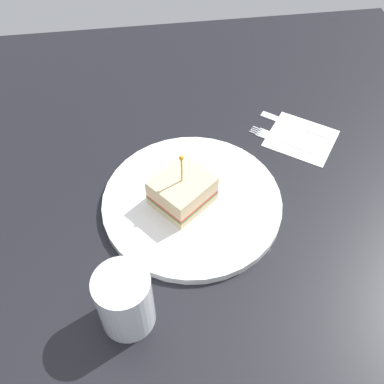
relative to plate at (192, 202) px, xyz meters
The scene contains 7 objects.
ground_plane 1.70cm from the plate, ahead, with size 110.02×110.02×2.00cm, color black.
plate is the anchor object (origin of this frame).
sandwich_half_center 3.60cm from the plate, behind, with size 11.45×11.33×10.44cm.
drink_glass 21.65cm from the plate, 121.67° to the right, with size 7.40×7.40×10.10cm.
napkin 25.57cm from the plate, 29.87° to the left, with size 11.66×10.49×0.15cm, color white.
fork 21.89cm from the plate, 37.74° to the left, with size 10.66×8.83×0.35cm.
knife 27.00cm from the plate, 38.49° to the left, with size 11.26×9.36×0.35cm.
Camera 1 is at (-6.18, -45.65, 60.02)cm, focal length 43.14 mm.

